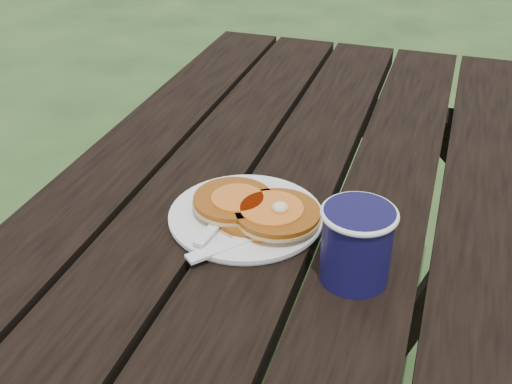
% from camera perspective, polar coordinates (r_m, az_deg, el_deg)
% --- Properties ---
extents(plate, '(0.28, 0.28, 0.01)m').
position_cam_1_polar(plate, '(0.95, -0.90, -2.23)').
color(plate, white).
rests_on(plate, picnic_table).
extents(pancake_stack, '(0.19, 0.13, 0.04)m').
position_cam_1_polar(pancake_stack, '(0.93, 0.03, -1.56)').
color(pancake_stack, '#9A4E11').
rests_on(pancake_stack, plate).
extents(knife, '(0.13, 0.15, 0.00)m').
position_cam_1_polar(knife, '(0.89, -0.91, -4.16)').
color(knife, white).
rests_on(knife, plate).
extents(fork, '(0.05, 0.16, 0.01)m').
position_cam_1_polar(fork, '(0.91, -3.53, -2.86)').
color(fork, white).
rests_on(fork, plate).
extents(coffee_cup, '(0.10, 0.10, 0.10)m').
position_cam_1_polar(coffee_cup, '(0.82, 8.95, -4.31)').
color(coffee_cup, '#110F3B').
rests_on(coffee_cup, picnic_table).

